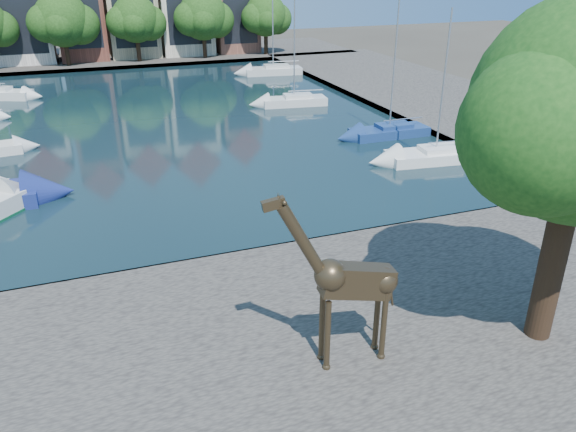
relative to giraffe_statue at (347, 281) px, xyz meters
name	(u,v)px	position (x,y,z in m)	size (l,w,h in m)	color
ground	(241,260)	(-0.99, 7.95, -3.27)	(160.00, 160.00, 0.00)	#38332B
water_basin	(156,121)	(-0.99, 31.95, -3.23)	(38.00, 50.00, 0.08)	black
near_quay	(302,354)	(-0.99, 0.95, -3.02)	(50.00, 14.00, 0.50)	#55504A
far_quay	(119,57)	(-0.99, 63.95, -3.02)	(60.00, 16.00, 0.50)	#55504A
right_quay	(428,94)	(24.01, 31.95, -3.02)	(14.00, 52.00, 0.50)	#55504A
townhouse_west_inner	(18,0)	(-11.49, 63.94, 4.08)	(6.43, 9.18, 15.15)	white
far_tree_mid_west	(63,21)	(-6.88, 58.45, 2.02)	(7.80, 6.00, 8.00)	#332114
far_tree_mid_east	(136,21)	(1.10, 58.45, 1.86)	(7.02, 5.40, 7.52)	#332114
far_tree_east	(204,17)	(9.11, 58.45, 1.97)	(7.54, 5.80, 7.84)	#332114
far_tree_far_east	(266,17)	(17.10, 58.45, 1.80)	(6.76, 5.20, 7.36)	#332114
giraffe_statue	(347,281)	(0.00, 0.00, 0.00)	(3.95, 0.80, 5.64)	#3B2E1D
sailboat_left_e	(1,92)	(-12.99, 44.41, -2.60)	(5.55, 3.79, 9.92)	silver
sailboat_right_a	(436,153)	(14.01, 15.87, -2.69)	(6.37, 2.89, 9.12)	white
sailboat_right_b	(389,130)	(14.01, 21.64, -2.69)	(5.68, 2.02, 10.75)	navy
sailboat_right_c	(294,99)	(11.01, 32.80, -2.66)	(5.76, 2.68, 9.83)	silver
sailboat_right_d	(273,69)	(14.01, 47.00, -2.62)	(6.38, 2.96, 10.35)	silver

